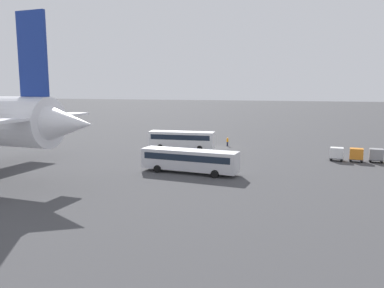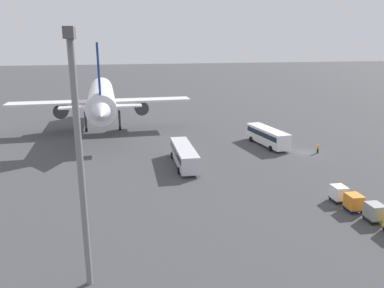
# 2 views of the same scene
# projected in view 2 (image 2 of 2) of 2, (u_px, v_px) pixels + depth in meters

# --- Properties ---
(ground_plane) EXTENTS (600.00, 600.00, 0.00)m
(ground_plane) POSITION_uv_depth(u_px,v_px,m) (307.00, 153.00, 67.22)
(ground_plane) COLOR #424244
(airplane) EXTENTS (46.29, 39.15, 19.19)m
(airplane) POSITION_uv_depth(u_px,v_px,m) (101.00, 98.00, 83.22)
(airplane) COLOR silver
(airplane) RESTS_ON ground
(shuttle_bus_near) EXTENTS (12.19, 4.12, 3.29)m
(shuttle_bus_near) POSITION_uv_depth(u_px,v_px,m) (268.00, 135.00, 71.51)
(shuttle_bus_near) COLOR white
(shuttle_bus_near) RESTS_ON ground
(shuttle_bus_far) EXTENTS (13.10, 3.69, 3.09)m
(shuttle_bus_far) POSITION_uv_depth(u_px,v_px,m) (184.00, 154.00, 59.96)
(shuttle_bus_far) COLOR silver
(shuttle_bus_far) RESTS_ON ground
(worker_person) EXTENTS (0.38, 0.38, 1.74)m
(worker_person) POSITION_uv_depth(u_px,v_px,m) (318.00, 149.00, 66.66)
(worker_person) COLOR #1E1E2D
(worker_person) RESTS_ON ground
(cargo_cart_grey) EXTENTS (2.09, 1.79, 2.06)m
(cargo_cart_grey) POSITION_uv_depth(u_px,v_px,m) (375.00, 211.00, 41.04)
(cargo_cart_grey) COLOR #38383D
(cargo_cart_grey) RESTS_ON ground
(cargo_cart_orange) EXTENTS (2.09, 1.79, 2.06)m
(cargo_cart_orange) POSITION_uv_depth(u_px,v_px,m) (354.00, 202.00, 43.54)
(cargo_cart_orange) COLOR #38383D
(cargo_cart_orange) RESTS_ON ground
(cargo_cart_white) EXTENTS (2.09, 1.79, 2.06)m
(cargo_cart_white) POSITION_uv_depth(u_px,v_px,m) (339.00, 193.00, 46.15)
(cargo_cart_white) COLOR #38383D
(cargo_cart_white) RESTS_ON ground
(light_pole) EXTENTS (2.80, 0.70, 20.13)m
(light_pole) POSITION_uv_depth(u_px,v_px,m) (78.00, 140.00, 27.52)
(light_pole) COLOR slate
(light_pole) RESTS_ON ground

